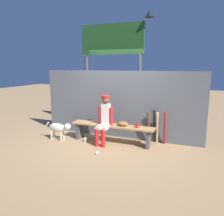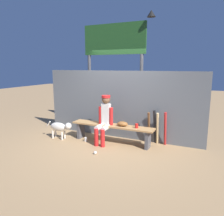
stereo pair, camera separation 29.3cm
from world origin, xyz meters
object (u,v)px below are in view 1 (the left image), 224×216
player_seated (104,118)px  bat_wood_natural (157,128)px  bat_wood_dark (149,127)px  dog (59,128)px  cup_on_ground (85,140)px  scoreboard (114,51)px  dugout_bench (112,129)px  bat_aluminum_red (165,128)px  cup_on_bench (137,125)px  baseball (97,153)px  bat_aluminum_black (154,126)px  baseball_glove (123,124)px

player_seated → bat_wood_natural: (1.28, 0.52, -0.27)m
bat_wood_dark → dog: bearing=-163.5°
cup_on_ground → scoreboard: scoreboard is taller
dugout_bench → bat_aluminum_red: bearing=15.6°
bat_aluminum_red → cup_on_bench: bearing=-149.1°
baseball → cup_on_bench: (0.70, 0.87, 0.51)m
bat_aluminum_black → bat_wood_natural: (0.07, -0.01, -0.03)m
player_seated → bat_wood_dark: (1.07, 0.48, -0.27)m
dugout_bench → bat_wood_natural: 1.18m
cup_on_ground → dog: bearing=-171.4°
bat_wood_natural → bat_aluminum_red: bearing=-10.8°
cup_on_ground → dog: 0.82m
bat_wood_dark → bat_aluminum_black: size_ratio=0.94×
player_seated → bat_aluminum_black: player_seated is taller
bat_aluminum_red → baseball: 1.87m
dugout_bench → scoreboard: 2.46m
bat_wood_natural → cup_on_ground: bearing=-161.0°
player_seated → dugout_bench: bearing=32.5°
baseball_glove → baseball: bearing=-110.0°
baseball_glove → cup_on_ground: (-0.98, -0.21, -0.49)m
bat_wood_natural → cup_on_bench: bearing=-135.6°
scoreboard → baseball_glove: bearing=-58.8°
dugout_bench → bat_wood_natural: bearing=20.2°
bat_aluminum_red → cup_on_bench: (-0.63, -0.38, 0.10)m
cup_on_ground → bat_wood_dark: bearing=20.1°
baseball_glove → cup_on_bench: bearing=-1.7°
dugout_bench → bat_aluminum_black: (1.04, 0.42, 0.08)m
bat_wood_dark → dog: bat_wood_dark is taller
bat_aluminum_red → scoreboard: (-1.76, 0.86, 2.02)m
player_seated → bat_aluminum_red: bearing=17.8°
bat_wood_dark → scoreboard: 2.59m
player_seated → scoreboard: 2.24m
baseball_glove → player_seated: bearing=-166.8°
baseball_glove → dugout_bench: bearing=180.0°
dog → scoreboard: bearing=57.2°
bat_aluminum_red → scoreboard: size_ratio=0.25×
bat_wood_dark → bat_wood_natural: bearing=10.2°
bat_wood_dark → bat_aluminum_red: size_ratio=0.95×
bat_wood_dark → scoreboard: scoreboard is taller
dugout_bench → bat_wood_dark: bearing=22.4°
player_seated → bat_aluminum_black: bearing=23.6°
baseball_glove → bat_wood_natural: bat_wood_natural is taller
player_seated → dog: size_ratio=1.50×
bat_wood_natural → baseball_glove: bearing=-153.3°
player_seated → cup_on_ground: size_ratio=11.47×
baseball_glove → bat_aluminum_red: 1.09m
bat_aluminum_red → bat_wood_dark: bearing=179.9°
cup_on_ground → scoreboard: bearing=80.5°
cup_on_ground → baseball_glove: bearing=12.1°
dugout_bench → baseball_glove: (0.30, 0.00, 0.18)m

